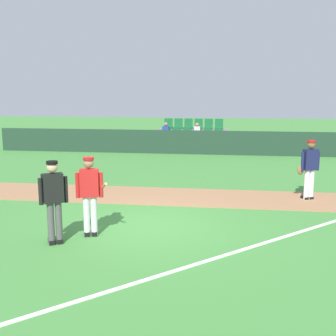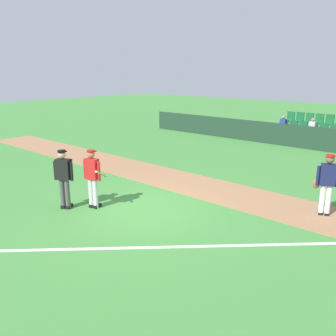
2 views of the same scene
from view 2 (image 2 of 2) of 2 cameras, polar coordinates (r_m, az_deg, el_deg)
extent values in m
plane|color=#42843A|center=(10.65, -4.34, -6.45)|extent=(80.00, 80.00, 0.00)
cube|color=#9E704C|center=(12.66, 4.91, -2.83)|extent=(28.00, 2.13, 0.03)
cube|color=white|center=(8.54, 7.64, -12.24)|extent=(8.66, 8.45, 0.01)
cube|color=#1E3828|center=(20.08, 20.20, 4.72)|extent=(20.00, 0.16, 1.19)
cube|color=slate|center=(21.50, 21.54, 4.03)|extent=(3.90, 2.10, 0.30)
cube|color=slate|center=(21.05, 21.23, 4.81)|extent=(3.80, 0.85, 0.40)
cube|color=#196033|center=(21.42, 17.76, 5.96)|extent=(0.44, 0.40, 0.08)
cube|color=#196033|center=(21.59, 18.05, 6.68)|extent=(0.44, 0.08, 0.50)
cube|color=#263F99|center=(21.43, 17.88, 6.77)|extent=(0.32, 0.22, 0.52)
sphere|color=#9E7051|center=(21.38, 17.95, 7.69)|extent=(0.20, 0.20, 0.20)
cube|color=#196033|center=(21.21, 19.11, 5.76)|extent=(0.44, 0.40, 0.08)
cube|color=#196033|center=(21.38, 19.40, 6.48)|extent=(0.44, 0.08, 0.50)
cube|color=#196033|center=(21.01, 20.49, 5.56)|extent=(0.44, 0.40, 0.08)
cube|color=#196033|center=(21.18, 20.78, 6.28)|extent=(0.44, 0.08, 0.50)
cube|color=#196033|center=(20.82, 21.90, 5.34)|extent=(0.44, 0.40, 0.08)
cube|color=#196033|center=(20.99, 22.18, 6.08)|extent=(0.44, 0.08, 0.50)
cube|color=silver|center=(20.82, 22.03, 6.17)|extent=(0.32, 0.22, 0.52)
sphere|color=#9E7051|center=(20.78, 22.12, 7.12)|extent=(0.20, 0.20, 0.20)
cube|color=#196033|center=(20.65, 23.33, 5.12)|extent=(0.44, 0.40, 0.08)
cube|color=#196033|center=(20.82, 23.60, 5.86)|extent=(0.44, 0.08, 0.50)
cube|color=#196033|center=(20.48, 24.78, 4.89)|extent=(0.44, 0.40, 0.08)
cube|color=#196033|center=(20.66, 25.04, 5.64)|extent=(0.44, 0.08, 0.50)
cube|color=slate|center=(21.78, 22.13, 6.11)|extent=(3.80, 0.85, 0.40)
cube|color=#196033|center=(22.14, 18.76, 7.21)|extent=(0.44, 0.40, 0.08)
cube|color=#196033|center=(22.31, 19.04, 7.89)|extent=(0.44, 0.08, 0.50)
cube|color=#196033|center=(21.94, 20.08, 7.02)|extent=(0.44, 0.40, 0.08)
cube|color=#196033|center=(22.11, 20.35, 7.71)|extent=(0.44, 0.08, 0.50)
cube|color=#196033|center=(21.74, 21.42, 6.83)|extent=(0.44, 0.40, 0.08)
cube|color=#196033|center=(21.92, 21.69, 7.53)|extent=(0.44, 0.08, 0.50)
cube|color=#196033|center=(21.56, 22.79, 6.63)|extent=(0.44, 0.40, 0.08)
cube|color=#196033|center=(21.74, 23.06, 7.34)|extent=(0.44, 0.08, 0.50)
cube|color=#196033|center=(21.39, 24.18, 6.43)|extent=(0.44, 0.40, 0.08)
cube|color=#196033|center=(21.57, 24.44, 7.14)|extent=(0.44, 0.08, 0.50)
cylinder|color=silver|center=(10.80, -12.18, -3.91)|extent=(0.14, 0.14, 0.90)
cylinder|color=silver|center=(10.70, -11.51, -4.05)|extent=(0.14, 0.14, 0.90)
cube|color=black|center=(10.98, -11.87, -5.79)|extent=(0.18, 0.28, 0.10)
cube|color=black|center=(10.88, -11.20, -5.95)|extent=(0.18, 0.28, 0.10)
cube|color=red|center=(10.53, -12.07, -0.12)|extent=(0.44, 0.31, 0.60)
cylinder|color=red|center=(10.70, -13.09, -0.22)|extent=(0.09, 0.09, 0.55)
cylinder|color=red|center=(10.39, -10.98, -0.55)|extent=(0.09, 0.09, 0.55)
sphere|color=#9E7051|center=(10.43, -12.19, 2.16)|extent=(0.22, 0.22, 0.22)
cylinder|color=#B21919|center=(10.41, -12.23, 2.70)|extent=(0.23, 0.23, 0.06)
cube|color=#B21919|center=(10.49, -11.87, 2.64)|extent=(0.20, 0.16, 0.02)
cylinder|color=tan|center=(10.50, -10.62, -0.95)|extent=(0.47, 0.71, 0.41)
cylinder|color=#4C4C4C|center=(10.93, -16.48, -3.97)|extent=(0.14, 0.14, 0.90)
cylinder|color=#4C4C4C|center=(10.86, -15.73, -4.04)|extent=(0.14, 0.14, 0.90)
cube|color=black|center=(11.11, -16.19, -5.82)|extent=(0.24, 0.28, 0.10)
cube|color=black|center=(11.04, -15.44, -5.90)|extent=(0.24, 0.28, 0.10)
cube|color=black|center=(10.68, -16.40, -0.20)|extent=(0.46, 0.39, 0.60)
cylinder|color=black|center=(10.81, -17.56, -0.38)|extent=(0.09, 0.09, 0.55)
cylinder|color=black|center=(10.58, -15.18, -0.53)|extent=(0.09, 0.09, 0.55)
sphere|color=tan|center=(10.58, -16.57, 2.05)|extent=(0.22, 0.22, 0.22)
cylinder|color=black|center=(10.56, -16.61, 2.58)|extent=(0.23, 0.23, 0.06)
cube|color=black|center=(10.65, -16.36, 2.54)|extent=(0.22, 0.19, 0.02)
cube|color=black|center=(10.79, -16.09, -0.02)|extent=(0.42, 0.29, 0.56)
cylinder|color=white|center=(10.85, 23.34, -4.76)|extent=(0.14, 0.14, 0.90)
cylinder|color=white|center=(10.87, 24.18, -4.82)|extent=(0.14, 0.14, 0.90)
cube|color=black|center=(11.04, 23.10, -6.61)|extent=(0.21, 0.29, 0.10)
cube|color=black|center=(11.06, 23.93, -6.67)|extent=(0.21, 0.29, 0.10)
cube|color=#191E47|center=(10.64, 24.19, -0.99)|extent=(0.45, 0.36, 0.60)
cylinder|color=#191E47|center=(10.63, 22.82, -1.13)|extent=(0.09, 0.09, 0.55)
sphere|color=brown|center=(10.54, 24.44, 1.26)|extent=(0.22, 0.22, 0.22)
cylinder|color=#B21919|center=(10.52, 24.50, 1.79)|extent=(0.23, 0.23, 0.06)
cube|color=#B21919|center=(10.62, 24.43, 1.75)|extent=(0.21, 0.18, 0.02)
ellipsoid|color=brown|center=(10.75, 22.57, -2.33)|extent=(0.23, 0.19, 0.28)
camera|label=1|loc=(6.00, -73.95, -3.12)|focal=45.60mm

